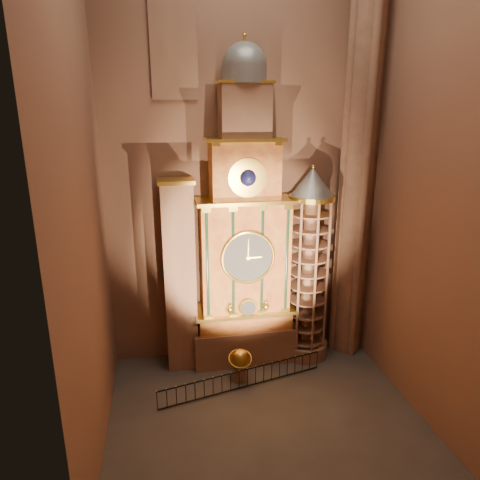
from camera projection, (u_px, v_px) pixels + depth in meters
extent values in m
plane|color=#383330|center=(265.00, 415.00, 19.55)|extent=(14.00, 14.00, 0.00)
plane|color=#885D49|center=(240.00, 159.00, 22.08)|extent=(22.00, 0.00, 22.00)
plane|color=#885D49|center=(79.00, 180.00, 15.18)|extent=(0.00, 22.00, 22.00)
plane|color=#885D49|center=(433.00, 170.00, 17.68)|extent=(0.00, 22.00, 22.00)
cube|color=#8C634C|center=(244.00, 341.00, 23.98)|extent=(5.60, 2.20, 2.00)
cube|color=maroon|center=(244.00, 317.00, 23.55)|extent=(5.00, 2.00, 1.00)
cube|color=gold|center=(244.00, 308.00, 23.35)|extent=(5.40, 2.30, 0.18)
cube|color=maroon|center=(244.00, 257.00, 22.56)|extent=(4.60, 2.00, 6.00)
cylinder|color=black|center=(207.00, 265.00, 21.38)|extent=(0.32, 0.32, 5.60)
cylinder|color=black|center=(233.00, 263.00, 21.62)|extent=(0.32, 0.32, 5.60)
cylinder|color=black|center=(262.00, 261.00, 21.88)|extent=(0.32, 0.32, 5.60)
cylinder|color=black|center=(286.00, 260.00, 22.12)|extent=(0.32, 0.32, 5.60)
cube|color=gold|center=(244.00, 200.00, 21.65)|extent=(5.00, 2.25, 0.18)
cylinder|color=#2D3033|center=(248.00, 257.00, 21.52)|extent=(2.60, 0.12, 2.60)
torus|color=gold|center=(248.00, 258.00, 21.48)|extent=(2.80, 0.16, 2.80)
cylinder|color=gold|center=(248.00, 308.00, 22.15)|extent=(0.90, 0.10, 0.90)
sphere|color=gold|center=(230.00, 310.00, 22.04)|extent=(0.36, 0.36, 0.36)
sphere|color=gold|center=(266.00, 307.00, 22.38)|extent=(0.36, 0.36, 0.36)
cube|color=maroon|center=(244.00, 171.00, 21.28)|extent=(3.40, 1.80, 3.00)
sphere|color=#0B0F39|center=(248.00, 178.00, 20.48)|extent=(0.80, 0.80, 0.80)
cube|color=gold|center=(244.00, 139.00, 20.80)|extent=(3.80, 2.00, 0.15)
cube|color=#8C634C|center=(244.00, 113.00, 20.49)|extent=(2.40, 1.60, 2.60)
sphere|color=slate|center=(244.00, 66.00, 19.89)|extent=(2.10, 2.10, 2.10)
cylinder|color=gold|center=(245.00, 45.00, 19.64)|extent=(0.14, 0.14, 0.80)
cube|color=#8C634C|center=(180.00, 279.00, 22.24)|extent=(1.60, 1.40, 10.00)
cube|color=gold|center=(182.00, 317.00, 22.41)|extent=(1.35, 0.10, 2.10)
cube|color=#472513|center=(182.00, 318.00, 22.35)|extent=(1.05, 0.04, 1.75)
cube|color=gold|center=(180.00, 271.00, 21.67)|extent=(1.35, 0.10, 2.10)
cube|color=#472513|center=(180.00, 271.00, 21.61)|extent=(1.05, 0.04, 1.75)
cube|color=gold|center=(178.00, 221.00, 20.93)|extent=(1.35, 0.10, 2.10)
cube|color=#472513|center=(178.00, 221.00, 20.88)|extent=(1.05, 0.04, 1.75)
cube|color=gold|center=(176.00, 181.00, 20.79)|extent=(1.80, 1.60, 0.20)
cylinder|color=#8C634C|center=(305.00, 347.00, 24.49)|extent=(2.50, 2.50, 0.80)
cylinder|color=#8C634C|center=(308.00, 274.00, 23.21)|extent=(0.70, 0.70, 8.20)
cylinder|color=gold|center=(312.00, 198.00, 22.02)|extent=(2.40, 2.40, 0.25)
cone|color=slate|center=(313.00, 182.00, 21.79)|extent=(2.30, 2.30, 1.50)
sphere|color=gold|center=(313.00, 166.00, 21.57)|extent=(0.20, 0.20, 0.20)
cylinder|color=#8C634C|center=(359.00, 159.00, 22.23)|extent=(1.60, 1.60, 22.00)
cylinder|color=#8C634C|center=(373.00, 159.00, 22.37)|extent=(0.44, 0.44, 22.00)
cylinder|color=#8C634C|center=(345.00, 159.00, 22.09)|extent=(0.44, 0.44, 22.00)
cylinder|color=#8C634C|center=(352.00, 157.00, 22.98)|extent=(0.44, 0.44, 22.00)
cylinder|color=#8C634C|center=(366.00, 160.00, 21.47)|extent=(0.44, 0.44, 22.00)
cube|color=navy|center=(173.00, 41.00, 19.89)|extent=(2.00, 0.10, 5.00)
cube|color=#8C634C|center=(173.00, 41.00, 19.84)|extent=(2.20, 0.06, 5.20)
cylinder|color=#8C634C|center=(240.00, 373.00, 22.06)|extent=(0.66, 0.66, 0.77)
sphere|color=#B48732|center=(240.00, 358.00, 21.81)|extent=(0.99, 0.99, 0.99)
torus|color=#B48732|center=(240.00, 358.00, 21.81)|extent=(1.21, 1.14, 0.53)
cube|color=black|center=(243.00, 370.00, 21.17)|extent=(8.48, 1.97, 0.04)
cube|color=black|center=(243.00, 387.00, 21.44)|extent=(8.48, 1.97, 0.04)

